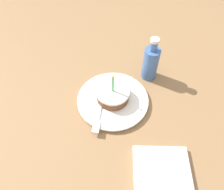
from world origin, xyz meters
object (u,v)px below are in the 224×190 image
at_px(cake_slice, 113,94).
at_px(marble_board, 164,189).
at_px(plate, 112,100).
at_px(fork, 99,113).
at_px(bottle, 151,62).

height_order(cake_slice, marble_board, cake_slice).
bearing_deg(marble_board, plate, 26.67).
bearing_deg(fork, marble_board, -140.82).
relative_size(cake_slice, fork, 0.67).
bearing_deg(fork, bottle, -43.46).
bearing_deg(fork, plate, -34.19).
height_order(plate, cake_slice, cake_slice).
height_order(cake_slice, bottle, bottle).
relative_size(plate, cake_slice, 2.09).
height_order(cake_slice, fork, cake_slice).
relative_size(plate, fork, 1.41).
bearing_deg(fork, cake_slice, -35.76).
bearing_deg(cake_slice, bottle, -46.72).
xyz_separation_m(cake_slice, bottle, (0.13, -0.14, 0.03)).
bearing_deg(bottle, fork, 136.54).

